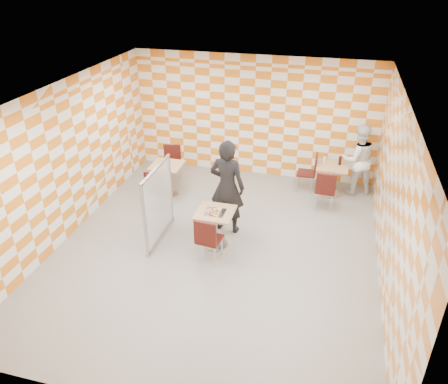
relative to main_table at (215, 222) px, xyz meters
The scene contains 15 objects.
room_shell 1.08m from the main_table, 83.03° to the left, with size 7.00×7.00×7.00m.
main_table is the anchor object (origin of this frame).
second_table 3.36m from the main_table, 52.39° to the left, with size 0.70×0.70×0.75m.
empty_table 2.40m from the main_table, 133.51° to the left, with size 0.70×0.70×0.75m.
chair_main_front 0.58m from the main_table, 88.10° to the right, with size 0.46×0.47×0.92m.
chair_second_front 2.72m from the main_table, 43.90° to the left, with size 0.44×0.45×0.92m.
chair_second_side 3.15m from the main_table, 60.09° to the left, with size 0.43×0.42×0.92m.
chair_empty_near 1.93m from the main_table, 147.99° to the left, with size 0.42×0.43×0.92m.
chair_empty_far 2.99m from the main_table, 126.52° to the left, with size 0.50×0.51×0.92m.
partition 1.16m from the main_table, behind, with size 0.08×1.38×1.55m.
man_dark 0.77m from the main_table, 82.53° to the left, with size 0.71×0.47×1.96m, color black.
man_white 3.93m from the main_table, 48.39° to the left, with size 0.83×0.64×1.70m, color white.
pizza_on_foil 0.26m from the main_table, 90.13° to the right, with size 0.40×0.40×0.04m.
sport_bottle 3.37m from the main_table, 56.31° to the left, with size 0.06×0.06×0.20m.
soda_bottle 3.54m from the main_table, 51.22° to the left, with size 0.07×0.07×0.23m.
Camera 1 is at (1.89, -6.65, 4.99)m, focal length 35.00 mm.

